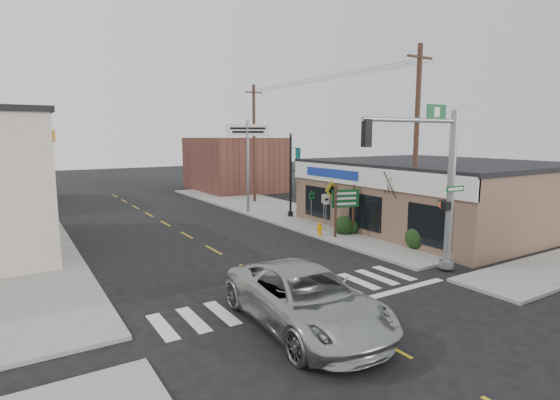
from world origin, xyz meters
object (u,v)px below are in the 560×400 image
fire_hydrant (320,228)px  utility_pole_near (416,143)px  lamp_post (291,167)px  traffic_signal_pole (439,174)px  guide_sign (345,204)px  dance_center_sign (248,143)px  suv (305,298)px  bare_tree (396,177)px  utility_pole_far (254,142)px

fire_hydrant → utility_pole_near: size_ratio=0.07×
lamp_post → utility_pole_near: size_ratio=0.59×
traffic_signal_pole → fire_hydrant: bearing=92.4°
guide_sign → dance_center_sign: 10.53m
lamp_post → fire_hydrant: bearing=-109.9°
traffic_signal_pole → utility_pole_near: (3.12, 3.95, 1.17)m
fire_hydrant → dance_center_sign: bearing=88.7°
suv → guide_sign: (8.75, 8.45, 1.08)m
guide_sign → fire_hydrant: 2.04m
guide_sign → utility_pole_near: size_ratio=0.28×
traffic_signal_pole → guide_sign: bearing=83.1°
fire_hydrant → bare_tree: bare_tree is taller
suv → dance_center_sign: bearing=70.7°
dance_center_sign → utility_pole_near: 13.45m
suv → traffic_signal_pole: traffic_signal_pole is taller
fire_hydrant → lamp_post: size_ratio=0.12×
dance_center_sign → bare_tree: 12.79m
fire_hydrant → utility_pole_near: bearing=-51.0°
traffic_signal_pole → guide_sign: 7.53m
lamp_post → bare_tree: lamp_post is taller
suv → lamp_post: (9.53, 15.20, 2.72)m
guide_sign → lamp_post: lamp_post is taller
guide_sign → suv: bearing=-118.8°
dance_center_sign → utility_pole_far: utility_pole_far is taller
lamp_post → dance_center_sign: size_ratio=0.89×
suv → lamp_post: size_ratio=1.08×
dance_center_sign → utility_pole_near: (3.00, -13.11, 0.15)m
fire_hydrant → utility_pole_far: (3.20, 13.65, 4.70)m
traffic_signal_pole → fire_hydrant: (-0.08, 7.91, -3.71)m
traffic_signal_pole → lamp_post: size_ratio=1.15×
traffic_signal_pole → guide_sign: size_ratio=2.40×
fire_hydrant → utility_pole_near: (3.20, -3.95, 4.88)m
lamp_post → dance_center_sign: (-1.76, 3.22, 1.64)m
bare_tree → utility_pole_near: utility_pole_near is taller
utility_pole_far → traffic_signal_pole: bearing=-103.0°
suv → dance_center_sign: (7.77, 18.42, 4.36)m
lamp_post → traffic_signal_pole: bearing=-99.4°
traffic_signal_pole → guide_sign: traffic_signal_pole is taller
lamp_post → utility_pole_near: utility_pole_near is taller
traffic_signal_pole → utility_pole_near: utility_pole_near is taller
suv → traffic_signal_pole: (7.64, 1.35, 3.34)m
suv → bare_tree: bare_tree is taller
fire_hydrant → dance_center_sign: (0.20, 9.16, 4.73)m
bare_tree → traffic_signal_pole: bearing=-118.1°
utility_pole_far → bare_tree: bearing=-97.0°
suv → utility_pole_near: utility_pole_near is taller
fire_hydrant → utility_pole_far: size_ratio=0.08×
fire_hydrant → lamp_post: 6.98m
traffic_signal_pole → suv: bearing=-168.1°
suv → fire_hydrant: 11.96m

